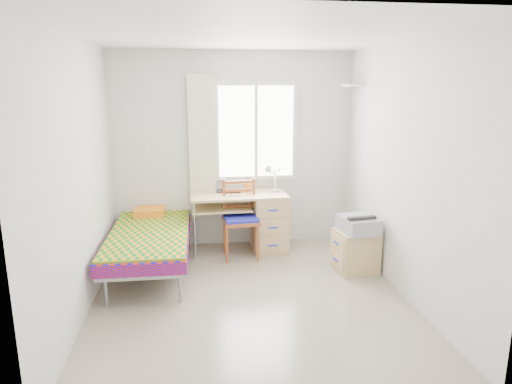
# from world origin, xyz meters

# --- Properties ---
(floor) EXTENTS (3.50, 3.50, 0.00)m
(floor) POSITION_xyz_m (0.00, 0.00, 0.00)
(floor) COLOR #BCAD93
(floor) RESTS_ON ground
(ceiling) EXTENTS (3.50, 3.50, 0.00)m
(ceiling) POSITION_xyz_m (0.00, 0.00, 2.60)
(ceiling) COLOR white
(ceiling) RESTS_ON wall_back
(wall_back) EXTENTS (3.20, 0.00, 3.20)m
(wall_back) POSITION_xyz_m (0.00, 1.75, 1.30)
(wall_back) COLOR silver
(wall_back) RESTS_ON ground
(wall_left) EXTENTS (0.00, 3.50, 3.50)m
(wall_left) POSITION_xyz_m (-1.60, 0.00, 1.30)
(wall_left) COLOR silver
(wall_left) RESTS_ON ground
(wall_right) EXTENTS (0.00, 3.50, 3.50)m
(wall_right) POSITION_xyz_m (1.60, 0.00, 1.30)
(wall_right) COLOR silver
(wall_right) RESTS_ON ground
(window) EXTENTS (1.10, 0.04, 1.30)m
(window) POSITION_xyz_m (0.30, 1.73, 1.55)
(window) COLOR white
(window) RESTS_ON wall_back
(curtain) EXTENTS (0.35, 0.05, 1.70)m
(curtain) POSITION_xyz_m (-0.42, 1.68, 1.45)
(curtain) COLOR #EFEBC5
(curtain) RESTS_ON wall_back
(floating_shelf) EXTENTS (0.20, 0.32, 0.03)m
(floating_shelf) POSITION_xyz_m (1.49, 1.40, 2.15)
(floating_shelf) COLOR white
(floating_shelf) RESTS_ON wall_right
(bed) EXTENTS (0.94, 1.97, 0.85)m
(bed) POSITION_xyz_m (-1.08, 0.96, 0.41)
(bed) COLOR gray
(bed) RESTS_ON floor
(desk) EXTENTS (1.25, 0.60, 0.78)m
(desk) POSITION_xyz_m (0.36, 1.41, 0.42)
(desk) COLOR tan
(desk) RESTS_ON floor
(chair) EXTENTS (0.46, 0.46, 1.00)m
(chair) POSITION_xyz_m (0.04, 1.23, 0.56)
(chair) COLOR brown
(chair) RESTS_ON floor
(cabinet) EXTENTS (0.51, 0.46, 0.50)m
(cabinet) POSITION_xyz_m (1.32, 0.54, 0.25)
(cabinet) COLOR tan
(cabinet) RESTS_ON floor
(printer) EXTENTS (0.43, 0.48, 0.19)m
(printer) POSITION_xyz_m (1.32, 0.50, 0.59)
(printer) COLOR gray
(printer) RESTS_ON cabinet
(laptop) EXTENTS (0.36, 0.26, 0.03)m
(laptop) POSITION_xyz_m (-0.10, 1.49, 0.79)
(laptop) COLOR black
(laptop) RESTS_ON desk
(pen_cup) EXTENTS (0.09, 0.09, 0.11)m
(pen_cup) POSITION_xyz_m (0.16, 1.54, 0.83)
(pen_cup) COLOR orange
(pen_cup) RESTS_ON desk
(task_lamp) EXTENTS (0.22, 0.31, 0.38)m
(task_lamp) POSITION_xyz_m (0.46, 1.36, 1.01)
(task_lamp) COLOR white
(task_lamp) RESTS_ON desk
(book) EXTENTS (0.21, 0.25, 0.02)m
(book) POSITION_xyz_m (-0.14, 1.45, 0.59)
(book) COLOR gray
(book) RESTS_ON desk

